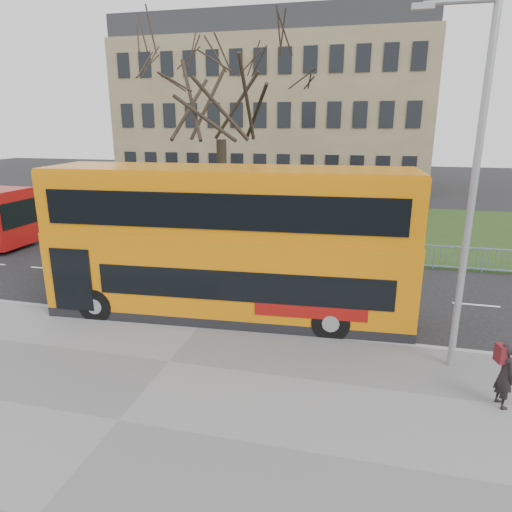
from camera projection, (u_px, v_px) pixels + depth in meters
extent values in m
plane|color=black|center=(218.00, 308.00, 16.23)|extent=(120.00, 120.00, 0.00)
cube|color=slate|center=(119.00, 422.00, 9.92)|extent=(80.00, 10.50, 0.12)
cube|color=gray|center=(202.00, 324.00, 14.76)|extent=(80.00, 0.20, 0.14)
cube|color=#1E3412|center=(288.00, 224.00, 29.54)|extent=(80.00, 15.40, 0.08)
cube|color=#7B6B4E|center=(277.00, 116.00, 48.02)|extent=(30.00, 15.00, 14.00)
cube|color=orange|center=(229.00, 274.00, 15.20)|extent=(11.92, 3.57, 2.18)
cube|color=orange|center=(229.00, 236.00, 14.84)|extent=(11.92, 3.57, 0.38)
cube|color=orange|center=(228.00, 201.00, 14.51)|extent=(11.85, 3.51, 1.96)
cube|color=black|center=(240.00, 287.00, 13.73)|extent=(9.05, 0.64, 0.95)
cube|color=black|center=(217.00, 212.00, 13.23)|extent=(10.80, 0.75, 1.06)
cylinder|color=black|center=(96.00, 305.00, 14.97)|extent=(1.18, 0.39, 1.16)
cylinder|color=black|center=(331.00, 322.00, 13.69)|extent=(1.18, 0.39, 1.16)
imported|color=black|center=(505.00, 375.00, 10.22)|extent=(0.52, 0.65, 1.55)
cylinder|color=gray|center=(471.00, 203.00, 10.94)|extent=(0.17, 0.17, 8.73)
cylinder|color=gray|center=(460.00, 2.00, 9.88)|extent=(1.53, 0.13, 0.11)
cube|color=gray|center=(423.00, 6.00, 10.06)|extent=(0.49, 0.20, 0.13)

